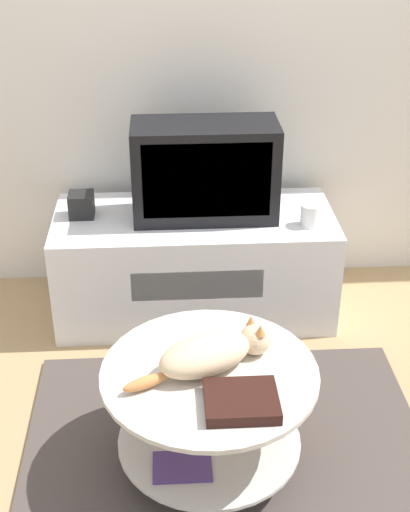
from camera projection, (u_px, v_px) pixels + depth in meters
ground_plane at (229, 475)px, 2.55m from camera, size 12.00×12.00×0.00m
wall_back at (205, 19)px, 3.17m from camera, size 8.00×0.05×2.60m
rug at (229, 473)px, 2.55m from camera, size 1.49×1.37×0.02m
tv_stand at (195, 264)px, 3.37m from camera, size 1.28×0.56×0.50m
tv at (205, 171)px, 3.14m from camera, size 0.64×0.28×0.43m
speaker at (81, 205)px, 3.21m from camera, size 0.11×0.11×0.11m
mug at (310, 215)px, 3.13m from camera, size 0.08×0.08×0.10m
coffee_table at (210, 405)px, 2.44m from camera, size 0.73×0.73×0.42m
dvd_box at (241, 401)px, 2.21m from camera, size 0.23×0.19×0.04m
cat at (212, 353)px, 2.36m from camera, size 0.51×0.30×0.13m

